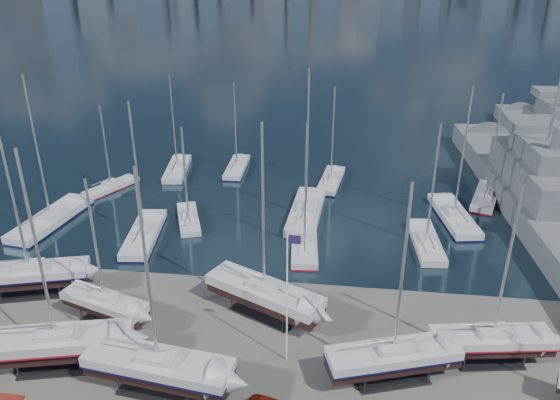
# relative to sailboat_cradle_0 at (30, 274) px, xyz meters

# --- Properties ---
(ground) EXTENTS (1400.00, 1400.00, 0.00)m
(ground) POSITION_rel_sailboat_cradle_0_xyz_m (20.22, -5.08, -2.12)
(ground) COLOR #605E59
(ground) RESTS_ON ground
(water) EXTENTS (1400.00, 600.00, 0.40)m
(water) POSITION_rel_sailboat_cradle_0_xyz_m (20.22, 304.92, -2.27)
(water) COLOR #172735
(water) RESTS_ON ground
(sailboat_cradle_0) EXTENTS (10.91, 5.72, 16.90)m
(sailboat_cradle_0) POSITION_rel_sailboat_cradle_0_xyz_m (0.00, 0.00, 0.00)
(sailboat_cradle_0) COLOR #2D2D33
(sailboat_cradle_0) RESTS_ON ground
(sailboat_cradle_1) EXTENTS (11.69, 5.77, 18.04)m
(sailboat_cradle_1) POSITION_rel_sailboat_cradle_0_xyz_m (7.37, -8.97, 0.06)
(sailboat_cradle_1) COLOR #2D2D33
(sailboat_cradle_1) RESTS_ON ground
(sailboat_cradle_2) EXTENTS (8.51, 4.82, 13.59)m
(sailboat_cradle_2) POSITION_rel_sailboat_cradle_0_xyz_m (8.67, -3.21, -0.16)
(sailboat_cradle_2) COLOR #2D2D33
(sailboat_cradle_2) RESTS_ON ground
(sailboat_cradle_3) EXTENTS (11.43, 4.61, 17.80)m
(sailboat_cradle_3) POSITION_rel_sailboat_cradle_0_xyz_m (15.93, -10.47, 0.05)
(sailboat_cradle_3) COLOR #2D2D33
(sailboat_cradle_3) RESTS_ON ground
(sailboat_cradle_4) EXTENTS (11.20, 7.64, 17.77)m
(sailboat_cradle_4) POSITION_rel_sailboat_cradle_0_xyz_m (22.17, -0.37, 0.05)
(sailboat_cradle_4) COLOR #2D2D33
(sailboat_cradle_4) RESTS_ON ground
(sailboat_cradle_5) EXTENTS (10.45, 5.84, 16.26)m
(sailboat_cradle_5) POSITION_rel_sailboat_cradle_0_xyz_m (32.94, -7.17, -0.03)
(sailboat_cradle_5) COLOR #2D2D33
(sailboat_cradle_5) RESTS_ON ground
(sailboat_cradle_6) EXTENTS (9.77, 4.11, 15.35)m
(sailboat_cradle_6) POSITION_rel_sailboat_cradle_0_xyz_m (40.69, -4.24, -0.08)
(sailboat_cradle_6) COLOR #2D2D33
(sailboat_cradle_6) RESTS_ON ground
(sailboat_moored_0) EXTENTS (5.30, 12.79, 18.55)m
(sailboat_moored_0) POSITION_rel_sailboat_cradle_0_xyz_m (-5.64, 13.86, -1.80)
(sailboat_moored_0) COLOR black
(sailboat_moored_0) RESTS_ON water
(sailboat_moored_1) EXTENTS (5.76, 8.23, 12.11)m
(sailboat_moored_1) POSITION_rel_sailboat_cradle_0_xyz_m (-2.64, 24.37, -1.81)
(sailboat_moored_1) COLOR black
(sailboat_moored_1) RESTS_ON water
(sailboat_moored_2) EXTENTS (4.05, 10.13, 14.87)m
(sailboat_moored_2) POSITION_rel_sailboat_cradle_0_xyz_m (4.37, 31.67, -1.80)
(sailboat_moored_2) COLOR black
(sailboat_moored_2) RESTS_ON water
(sailboat_moored_3) EXTENTS (4.45, 11.35, 16.52)m
(sailboat_moored_3) POSITION_rel_sailboat_cradle_0_xyz_m (6.62, 11.70, -1.81)
(sailboat_moored_3) COLOR black
(sailboat_moored_3) RESTS_ON water
(sailboat_moored_4) EXTENTS (4.96, 8.48, 12.36)m
(sailboat_moored_4) POSITION_rel_sailboat_cradle_0_xyz_m (10.44, 16.25, -1.79)
(sailboat_moored_4) COLOR black
(sailboat_moored_4) RESTS_ON water
(sailboat_moored_5) EXTENTS (2.75, 9.17, 13.63)m
(sailboat_moored_5) POSITION_rel_sailboat_cradle_0_xyz_m (12.87, 33.44, -1.81)
(sailboat_moored_5) COLOR black
(sailboat_moored_5) RESTS_ON water
(sailboat_moored_6) EXTENTS (3.63, 10.12, 14.82)m
(sailboat_moored_6) POSITION_rel_sailboat_cradle_0_xyz_m (24.71, 11.87, -1.81)
(sailboat_moored_6) COLOR black
(sailboat_moored_6) RESTS_ON water
(sailboat_moored_7) EXTENTS (4.12, 12.59, 18.76)m
(sailboat_moored_7) POSITION_rel_sailboat_cradle_0_xyz_m (24.24, 19.59, -1.79)
(sailboat_moored_7) COLOR black
(sailboat_moored_7) RESTS_ON water
(sailboat_moored_8) EXTENTS (3.80, 9.71, 14.14)m
(sailboat_moored_8) POSITION_rel_sailboat_cradle_0_xyz_m (26.84, 30.17, -1.81)
(sailboat_moored_8) COLOR black
(sailboat_moored_8) RESTS_ON water
(sailboat_moored_9) EXTENTS (3.42, 9.84, 14.59)m
(sailboat_moored_9) POSITION_rel_sailboat_cradle_0_xyz_m (37.91, 14.01, -1.79)
(sailboat_moored_9) COLOR black
(sailboat_moored_9) RESTS_ON water
(sailboat_moored_10) EXTENTS (5.02, 11.73, 16.99)m
(sailboat_moored_10) POSITION_rel_sailboat_cradle_0_xyz_m (41.94, 20.79, -1.81)
(sailboat_moored_10) COLOR black
(sailboat_moored_10) RESTS_ON water
(sailboat_moored_11) EXTENTS (5.70, 10.18, 14.67)m
(sailboat_moored_11) POSITION_rel_sailboat_cradle_0_xyz_m (46.99, 27.25, -1.81)
(sailboat_moored_11) COLOR black
(sailboat_moored_11) RESTS_ON water
(naval_ship_east) EXTENTS (11.64, 53.88, 18.81)m
(naval_ship_east) POSITION_rel_sailboat_cradle_0_xyz_m (52.36, 25.25, -0.44)
(naval_ship_east) COLOR slate
(naval_ship_east) RESTS_ON water
(naval_ship_west) EXTENTS (7.33, 43.21, 17.88)m
(naval_ship_west) POSITION_rel_sailboat_cradle_0_xyz_m (60.60, 46.30, -0.45)
(naval_ship_west) COLOR slate
(naval_ship_west) RESTS_ON water
(flagpole) EXTENTS (1.02, 0.12, 11.53)m
(flagpole) POSITION_rel_sailboat_cradle_0_xyz_m (24.90, -6.09, 4.49)
(flagpole) COLOR white
(flagpole) RESTS_ON ground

